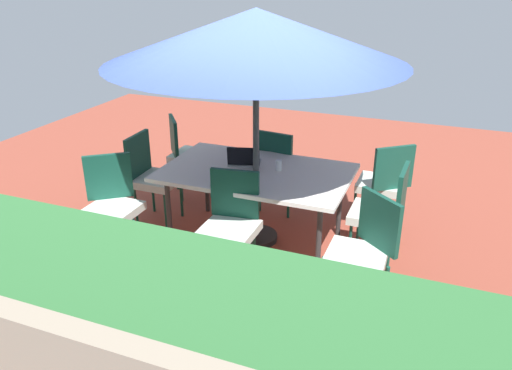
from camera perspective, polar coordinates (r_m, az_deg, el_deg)
name	(u,v)px	position (r m, az deg, el deg)	size (l,w,h in m)	color
ground_plane	(256,240)	(5.26, 0.00, -6.24)	(10.00, 10.00, 0.02)	brown
hedge_row	(76,360)	(3.03, -19.66, -18.15)	(6.30, 0.89, 1.31)	#2D6633
dining_table	(256,175)	(4.94, 0.00, 1.09)	(1.83, 1.13, 0.77)	silver
patio_umbrella	(256,37)	(4.60, 0.00, 16.43)	(2.72, 2.72, 2.28)	#4C4C4C
chair_southeast	(187,152)	(6.13, -7.79, 3.75)	(0.58, 0.58, 0.98)	silver
chair_west	(383,210)	(4.77, 14.18, -2.72)	(0.47, 0.46, 0.98)	silver
chair_northeast	(111,202)	(4.97, -16.06, -1.86)	(0.58, 0.58, 0.98)	silver
chair_east	(152,174)	(5.53, -11.73, 1.23)	(0.47, 0.46, 0.98)	silver
chair_south	(279,166)	(5.64, 2.62, 2.20)	(0.47, 0.48, 0.98)	silver
chair_north	(231,221)	(4.42, -2.87, -4.13)	(0.48, 0.49, 0.98)	silver
chair_southwest	(384,181)	(5.40, 14.28, 0.43)	(0.58, 0.58, 0.98)	silver
chair_northwest	(363,249)	(4.10, 11.99, -7.08)	(0.58, 0.59, 0.98)	silver
laptop	(244,160)	(5.05, -1.35, 2.79)	(0.38, 0.33, 0.21)	gray
cup	(279,165)	(4.92, 2.59, 2.25)	(0.06, 0.06, 0.11)	white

